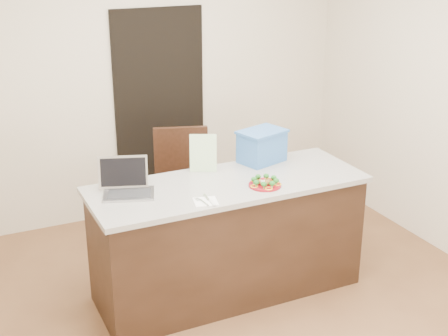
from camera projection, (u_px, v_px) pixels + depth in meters
name	position (u px, v px, depth m)	size (l,w,h in m)	color
ground	(242.00, 306.00, 4.70)	(4.00, 4.00, 0.00)	brown
room_shell	(245.00, 97.00, 4.13)	(4.00, 4.00, 4.00)	white
doorway	(160.00, 112.00, 6.06)	(0.90, 0.02, 2.00)	black
island	(228.00, 238.00, 4.75)	(2.06, 0.76, 0.92)	black
plate	(265.00, 185.00, 4.51)	(0.24, 0.24, 0.02)	maroon
meatballs	(265.00, 182.00, 4.50)	(0.09, 0.10, 0.04)	brown
broccoli	(265.00, 180.00, 4.50)	(0.20, 0.20, 0.04)	#155016
pepper_rings	(265.00, 184.00, 4.51)	(0.23, 0.23, 0.01)	#F9AB1A
napkin	(206.00, 202.00, 4.24)	(0.16, 0.16, 0.01)	white
fork	(202.00, 201.00, 4.24)	(0.03, 0.16, 0.00)	#B7B8BC
knife	(211.00, 201.00, 4.24)	(0.03, 0.22, 0.01)	silver
yogurt_bottle	(263.00, 184.00, 4.48)	(0.03, 0.03, 0.07)	white
laptop	(126.00, 184.00, 4.38)	(0.41, 0.38, 0.25)	#A7A7AB
leaflet	(203.00, 153.00, 4.74)	(0.20, 0.00, 0.29)	white
blue_box	(262.00, 146.00, 4.95)	(0.42, 0.35, 0.26)	#2F63AC
chair	(186.00, 181.00, 5.44)	(0.59, 0.60, 1.07)	#33190F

